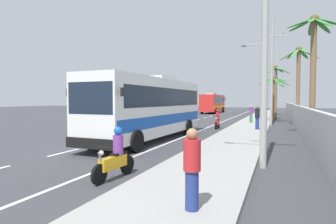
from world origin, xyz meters
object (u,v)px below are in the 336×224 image
(palm_second, at_px, (313,55))
(palm_third, at_px, (276,84))
(motorcycle_trailing, at_px, (115,158))
(pedestrian_near_kerb, at_px, (251,113))
(coach_bus_foreground, at_px, (151,106))
(palm_farthest, at_px, (273,89))
(utility_pole_nearest, at_px, (263,17))
(motorcycle_beside_bus, at_px, (217,121))
(pedestrian_far_walk, at_px, (257,117))
(palm_nearest, at_px, (298,72))
(utility_pole_mid, at_px, (271,69))
(palm_fourth, at_px, (276,88))
(coach_bus_far_lane, at_px, (213,103))
(pedestrian_midwalk, at_px, (192,167))

(palm_second, xyz_separation_m, palm_third, (-2.28, 15.86, -0.84))
(motorcycle_trailing, bearing_deg, pedestrian_near_kerb, 84.43)
(coach_bus_foreground, distance_m, palm_farthest, 18.53)
(utility_pole_nearest, bearing_deg, pedestrian_near_kerb, 96.00)
(motorcycle_beside_bus, relative_size, pedestrian_near_kerb, 1.12)
(pedestrian_near_kerb, height_order, palm_third, palm_third)
(pedestrian_far_walk, height_order, palm_nearest, palm_nearest)
(coach_bus_foreground, height_order, palm_nearest, palm_nearest)
(utility_pole_mid, height_order, palm_third, utility_pole_mid)
(palm_fourth, distance_m, palm_farthest, 13.12)
(pedestrian_far_walk, distance_m, palm_third, 13.45)
(motorcycle_beside_bus, distance_m, palm_farthest, 10.60)
(motorcycle_beside_bus, height_order, motorcycle_trailing, motorcycle_beside_bus)
(pedestrian_near_kerb, height_order, utility_pole_mid, utility_pole_mid)
(pedestrian_far_walk, bearing_deg, motorcycle_beside_bus, 4.19)
(coach_bus_foreground, height_order, pedestrian_far_walk, coach_bus_foreground)
(pedestrian_near_kerb, relative_size, palm_fourth, 0.29)
(pedestrian_far_walk, bearing_deg, pedestrian_near_kerb, -63.89)
(pedestrian_near_kerb, relative_size, palm_nearest, 0.24)
(coach_bus_far_lane, xyz_separation_m, pedestrian_near_kerb, (8.69, -21.78, -0.83))
(coach_bus_far_lane, distance_m, pedestrian_far_walk, 29.91)
(motorcycle_beside_bus, height_order, pedestrian_far_walk, pedestrian_far_walk)
(motorcycle_trailing, relative_size, palm_fourth, 0.33)
(pedestrian_far_walk, distance_m, palm_second, 6.09)
(pedestrian_midwalk, distance_m, utility_pole_mid, 22.72)
(pedestrian_far_walk, bearing_deg, utility_pole_nearest, 111.43)
(coach_bus_foreground, xyz_separation_m, pedestrian_far_walk, (5.67, 7.22, -0.94))
(motorcycle_beside_bus, bearing_deg, coach_bus_far_lane, 103.24)
(coach_bus_foreground, bearing_deg, utility_pole_nearest, -36.49)
(pedestrian_near_kerb, relative_size, palm_farthest, 0.35)
(motorcycle_trailing, bearing_deg, motorcycle_beside_bus, 90.39)
(motorcycle_beside_bus, xyz_separation_m, motorcycle_trailing, (0.11, -15.89, -0.02))
(coach_bus_foreground, xyz_separation_m, utility_pole_nearest, (6.59, -4.88, 3.25))
(utility_pole_mid, xyz_separation_m, palm_second, (2.69, -8.20, -0.07))
(pedestrian_near_kerb, bearing_deg, motorcycle_beside_bus, -81.91)
(motorcycle_beside_bus, relative_size, utility_pole_mid, 0.20)
(utility_pole_nearest, distance_m, palm_third, 25.11)
(palm_second, bearing_deg, palm_nearest, 91.90)
(pedestrian_near_kerb, bearing_deg, coach_bus_foreground, -79.51)
(pedestrian_far_walk, bearing_deg, palm_nearest, -101.08)
(palm_farthest, bearing_deg, utility_pole_mid, -92.06)
(palm_nearest, bearing_deg, pedestrian_midwalk, -98.29)
(utility_pole_mid, bearing_deg, palm_nearest, 13.86)
(utility_pole_mid, bearing_deg, palm_third, 86.91)
(motorcycle_trailing, relative_size, utility_pole_mid, 0.20)
(utility_pole_mid, bearing_deg, palm_second, -71.83)
(palm_nearest, bearing_deg, pedestrian_far_walk, -118.16)
(utility_pole_mid, height_order, palm_nearest, utility_pole_mid)
(coach_bus_foreground, bearing_deg, palm_second, 25.48)
(palm_nearest, height_order, palm_second, palm_second)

